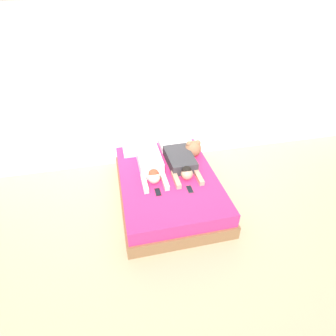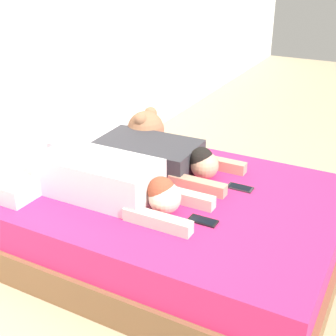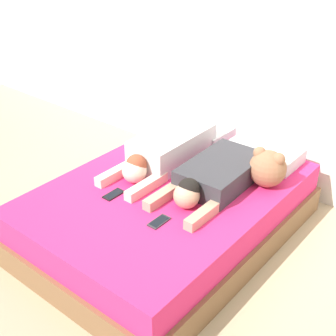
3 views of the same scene
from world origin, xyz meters
TOP-DOWN VIEW (x-y plane):
  - ground_plane at (0.00, 0.00)m, footprint 12.00×12.00m
  - wall_back at (0.00, 1.17)m, footprint 12.00×0.06m
  - bed at (0.00, 0.00)m, footprint 1.48×2.04m
  - pillow_head_left at (-0.32, 0.79)m, footprint 0.56×0.33m
  - pillow_head_right at (0.32, 0.79)m, footprint 0.56×0.33m
  - person_left at (-0.23, 0.25)m, footprint 0.36×1.01m
  - person_right at (0.26, 0.20)m, footprint 0.42×0.95m
  - cell_phone_left at (-0.22, -0.33)m, footprint 0.07×0.15m
  - cell_phone_right at (0.23, -0.37)m, footprint 0.07×0.15m
  - plush_toy at (0.53, 0.46)m, footprint 0.27×0.27m

SIDE VIEW (x-z plane):
  - ground_plane at x=0.00m, z-range 0.00..0.00m
  - bed at x=0.00m, z-range 0.00..0.42m
  - cell_phone_left at x=-0.22m, z-range 0.42..0.43m
  - cell_phone_right at x=0.23m, z-range 0.42..0.43m
  - pillow_head_left at x=-0.32m, z-range 0.42..0.53m
  - pillow_head_right at x=0.32m, z-range 0.42..0.53m
  - person_right at x=0.26m, z-range 0.40..0.60m
  - person_left at x=-0.23m, z-range 0.41..0.65m
  - plush_toy at x=0.53m, z-range 0.42..0.70m
  - wall_back at x=0.00m, z-range 0.00..2.60m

